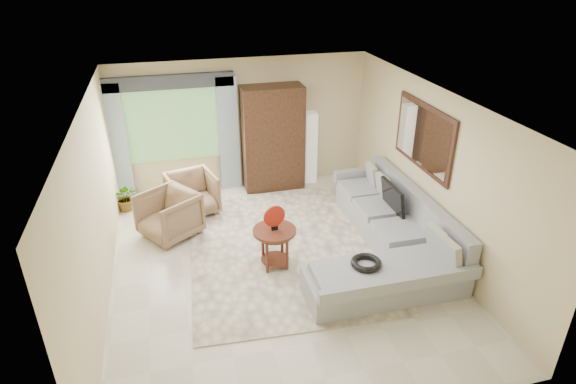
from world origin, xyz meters
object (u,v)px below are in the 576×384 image
object	(u,v)px
coffee_table	(275,247)
potted_plant	(126,197)
armchair_right	(192,194)
floor_lamp	(310,148)
armoire	(273,138)
armchair_left	(169,215)
sectional_sofa	(389,238)
tv_screen	(393,197)

from	to	relation	value
coffee_table	potted_plant	xyz separation A→B (m)	(-2.28, 2.47, -0.08)
armchair_right	potted_plant	world-z (taller)	armchair_right
potted_plant	floor_lamp	distance (m)	3.75
potted_plant	armoire	distance (m)	3.02
armchair_left	potted_plant	xyz separation A→B (m)	(-0.76, 1.14, -0.13)
sectional_sofa	floor_lamp	bearing A→B (deg)	98.33
tv_screen	coffee_table	xyz separation A→B (m)	(-2.11, -0.41, -0.37)
sectional_sofa	armoire	bearing A→B (deg)	113.06
armoire	potted_plant	bearing A→B (deg)	-173.88
sectional_sofa	armoire	xyz separation A→B (m)	(-1.23, 2.90, 0.77)
armchair_right	floor_lamp	size ratio (longest dim) A/B	0.56
potted_plant	armoire	world-z (taller)	armoire
coffee_table	floor_lamp	bearing A→B (deg)	63.52
armchair_right	floor_lamp	world-z (taller)	floor_lamp
tv_screen	floor_lamp	size ratio (longest dim) A/B	0.49
armchair_left	coffee_table	bearing A→B (deg)	14.31
coffee_table	armoire	world-z (taller)	armoire
armoire	floor_lamp	bearing A→B (deg)	4.29
armoire	armchair_right	bearing A→B (deg)	-157.10
armoire	floor_lamp	world-z (taller)	armoire
sectional_sofa	floor_lamp	world-z (taller)	floor_lamp
sectional_sofa	coffee_table	bearing A→B (deg)	176.36
tv_screen	floor_lamp	world-z (taller)	floor_lamp
coffee_table	armoire	distance (m)	2.93
armoire	floor_lamp	xyz separation A→B (m)	(0.80, 0.06, -0.30)
armchair_left	potted_plant	size ratio (longest dim) A/B	1.64
tv_screen	potted_plant	xyz separation A→B (m)	(-4.40, 2.06, -0.45)
sectional_sofa	armoire	size ratio (longest dim) A/B	1.65
floor_lamp	armchair_right	bearing A→B (deg)	-162.72
armchair_left	armoire	world-z (taller)	armoire
armoire	floor_lamp	distance (m)	0.86
tv_screen	armoire	bearing A→B (deg)	122.37
armchair_left	floor_lamp	size ratio (longest dim) A/B	0.58
armchair_left	armchair_right	xyz separation A→B (m)	(0.44, 0.73, -0.01)
coffee_table	floor_lamp	world-z (taller)	floor_lamp
coffee_table	tv_screen	bearing A→B (deg)	11.06
tv_screen	coffee_table	bearing A→B (deg)	-168.94
armchair_right	floor_lamp	distance (m)	2.64
sectional_sofa	armchair_left	distance (m)	3.67
sectional_sofa	armchair_right	bearing A→B (deg)	143.31
floor_lamp	coffee_table	bearing A→B (deg)	-116.48
armchair_left	potted_plant	world-z (taller)	armchair_left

